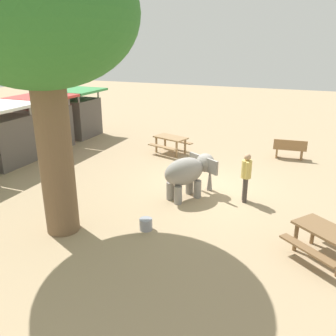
{
  "coord_description": "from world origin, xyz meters",
  "views": [
    {
      "loc": [
        -11.07,
        -3.06,
        4.9
      ],
      "look_at": [
        -0.48,
        1.24,
        0.8
      ],
      "focal_mm": 37.7,
      "sensor_mm": 36.0,
      "label": 1
    }
  ],
  "objects": [
    {
      "name": "market_stall_green",
      "position": [
        4.66,
        8.63,
        1.14
      ],
      "size": [
        2.5,
        2.5,
        2.52
      ],
      "color": "#59514C",
      "rests_on": "ground_plane"
    },
    {
      "name": "picnic_table_near",
      "position": [
        3.55,
        2.74,
        0.59
      ],
      "size": [
        1.86,
        1.87,
        0.78
      ],
      "rotation": [
        0.0,
        0.0,
        1.27
      ],
      "color": "#9E7A51",
      "rests_on": "ground_plane"
    },
    {
      "name": "ground_plane",
      "position": [
        0.0,
        0.0,
        0.0
      ],
      "size": [
        60.0,
        60.0,
        0.0
      ],
      "primitive_type": "plane",
      "color": "tan"
    },
    {
      "name": "market_stall_red",
      "position": [
        2.06,
        8.63,
        1.14
      ],
      "size": [
        2.5,
        2.5,
        2.52
      ],
      "color": "#59514C",
      "rests_on": "ground_plane"
    },
    {
      "name": "elephant",
      "position": [
        -0.79,
        0.37,
        0.89
      ],
      "size": [
        1.92,
        1.73,
        1.39
      ],
      "rotation": [
        0.0,
        0.0,
        5.74
      ],
      "color": "gray",
      "rests_on": "ground_plane"
    },
    {
      "name": "feed_bucket",
      "position": [
        -3.31,
        0.75,
        0.16
      ],
      "size": [
        0.36,
        0.36,
        0.32
      ],
      "primitive_type": "cylinder",
      "color": "gray",
      "rests_on": "ground_plane"
    },
    {
      "name": "shade_tree_main",
      "position": [
        -4.17,
        2.86,
        5.39
      ],
      "size": [
        4.88,
        4.47,
        7.26
      ],
      "color": "brown",
      "rests_on": "ground_plane"
    },
    {
      "name": "person_handler",
      "position": [
        -0.44,
        -1.43,
        0.95
      ],
      "size": [
        0.5,
        0.32,
        1.62
      ],
      "rotation": [
        0.0,
        0.0,
        1.84
      ],
      "color": "#3F3833",
      "rests_on": "ground_plane"
    },
    {
      "name": "market_stall_white",
      "position": [
        -0.54,
        8.63,
        1.14
      ],
      "size": [
        2.5,
        2.5,
        2.52
      ],
      "color": "#59514C",
      "rests_on": "ground_plane"
    },
    {
      "name": "picnic_table_far",
      "position": [
        -2.97,
        -3.79,
        0.59
      ],
      "size": [
        2.09,
        2.09,
        0.78
      ],
      "rotation": [
        0.0,
        0.0,
        4.05
      ],
      "color": "brown",
      "rests_on": "ground_plane"
    },
    {
      "name": "wooden_bench",
      "position": [
        4.73,
        -2.43,
        0.47
      ],
      "size": [
        0.52,
        1.43,
        0.88
      ],
      "rotation": [
        0.0,
        0.0,
        4.8
      ],
      "color": "olive",
      "rests_on": "ground_plane"
    }
  ]
}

